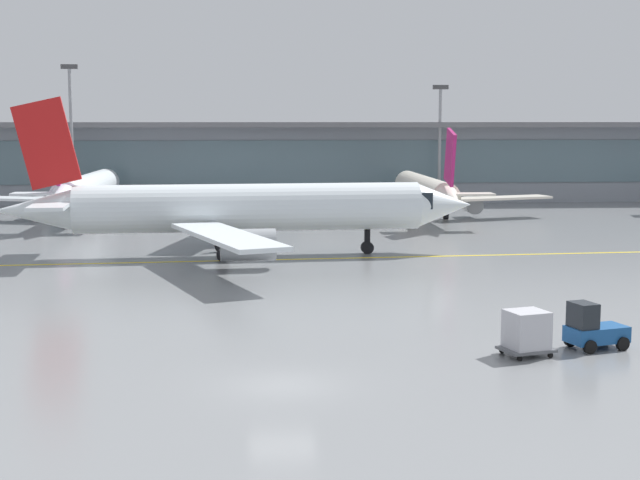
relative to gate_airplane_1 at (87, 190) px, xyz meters
name	(u,v)px	position (x,y,z in m)	size (l,w,h in m)	color
ground_plane	(282,385)	(17.59, -60.21, -2.91)	(400.00, 400.00, 0.00)	gray
taxiway_centreline_stripe	(250,260)	(16.29, -28.65, -2.91)	(110.00, 0.36, 0.01)	yellow
terminal_concourse	(261,161)	(17.59, 18.99, 2.00)	(180.63, 11.00, 9.60)	#8C939E
gate_airplane_1	(87,190)	(0.00, 0.00, 0.00)	(27.29, 29.29, 9.72)	white
gate_airplane_2	(425,191)	(33.93, -1.56, -0.16)	(25.83, 27.71, 9.20)	silver
taxiing_regional_jet	(243,209)	(15.84, -26.68, 0.55)	(34.90, 32.38, 11.56)	white
baggage_tug	(593,329)	(31.33, -55.53, -2.02)	(2.89, 2.19, 2.10)	#194C8C
cargo_dolly_lead	(527,331)	(28.11, -56.47, -1.86)	(2.46, 2.12, 1.94)	#595B60
apron_light_mast_1	(71,131)	(-3.24, 10.08, 5.71)	(1.80, 0.36, 15.86)	gray
apron_light_mast_2	(440,139)	(38.21, 12.70, 4.69)	(1.80, 0.36, 13.84)	gray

